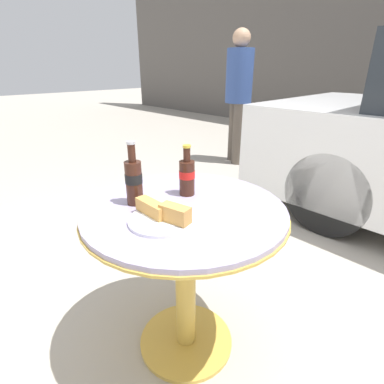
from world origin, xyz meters
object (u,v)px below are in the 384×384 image
at_px(cola_bottle_right, 134,180).
at_px(cola_bottle_left, 187,176).
at_px(pedestrian, 239,91).
at_px(lunch_plate_near, 162,216).
at_px(bistro_table, 185,245).

bearing_deg(cola_bottle_right, cola_bottle_left, 70.26).
bearing_deg(pedestrian, lunch_plate_near, -56.78).
xyz_separation_m(bistro_table, cola_bottle_left, (-0.08, 0.09, 0.26)).
relative_size(bistro_table, cola_bottle_right, 3.19).
height_order(cola_bottle_right, pedestrian, pedestrian).
distance_m(cola_bottle_right, pedestrian, 3.04).
height_order(cola_bottle_left, lunch_plate_near, cola_bottle_left).
distance_m(lunch_plate_near, pedestrian, 3.16).
height_order(cola_bottle_left, cola_bottle_right, cola_bottle_right).
height_order(bistro_table, cola_bottle_left, cola_bottle_left).
height_order(bistro_table, cola_bottle_right, cola_bottle_right).
distance_m(bistro_table, cola_bottle_left, 0.29).
height_order(lunch_plate_near, pedestrian, pedestrian).
height_order(bistro_table, pedestrian, pedestrian).
relative_size(bistro_table, pedestrian, 0.49).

